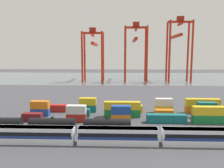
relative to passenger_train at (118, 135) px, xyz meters
The scene contains 31 objects.
ground_plane 63.93m from the passenger_train, 89.36° to the left, with size 420.00×420.00×0.00m, color #424247.
harbour_water 156.09m from the passenger_train, 89.74° to the left, with size 400.00×110.00×0.01m, color slate.
passenger_train is the anchor object (origin of this frame).
freight_tank_row 19.33m from the passenger_train, 156.48° to the left, with size 42.13×2.70×4.16m.
shipping_container_0 32.01m from the passenger_train, 147.65° to the left, with size 6.04×2.44×2.60m, color maroon.
shipping_container_1 21.57m from the passenger_train, 127.40° to the left, with size 6.04×2.44×2.60m, color #AD211C.
shipping_container_2 21.63m from the passenger_train, 127.40° to the left, with size 6.04×2.44×2.60m, color silver.
shipping_container_3 17.17m from the passenger_train, 87.16° to the left, with size 6.04×2.44×2.60m, color orange.
shipping_container_4 17.24m from the passenger_train, 87.16° to the left, with size 6.04×2.44×2.60m, color #1C4299.
shipping_container_5 22.64m from the passenger_train, 49.19° to the left, with size 12.10×2.44×2.60m, color #146066.
shipping_container_6 33.46m from the passenger_train, 30.80° to the left, with size 12.10×2.44×2.60m, color #197538.
shipping_container_7 33.49m from the passenger_train, 30.80° to the left, with size 12.10×2.44×2.60m, color gold.
shipping_container_10 35.37m from the passenger_train, 139.10° to the left, with size 6.04×2.44×2.60m, color #1C4299.
shipping_container_11 35.40m from the passenger_train, 139.10° to the left, with size 6.04×2.44×2.60m, color orange.
shipping_container_12 26.43m from the passenger_train, 118.80° to the left, with size 6.04×2.44×2.60m, color #146066.
shipping_container_13 23.20m from the passenger_train, 86.87° to the left, with size 12.10×2.44×2.60m, color #197538.
shipping_container_14 23.25m from the passenger_train, 86.87° to the left, with size 12.10×2.44×2.60m, color gold.
shipping_container_15 27.74m from the passenger_train, 56.61° to the left, with size 6.04×2.44×2.60m, color orange.
shipping_container_16 37.32m from the passenger_train, 38.35° to the left, with size 6.04×2.44×2.60m, color #1C4299.
shipping_container_17 37.35m from the passenger_train, 38.35° to the left, with size 6.04×2.44×2.60m, color #146066.
shipping_container_18 38.43m from the passenger_train, 130.59° to the left, with size 12.10×2.44×2.60m, color #AD211C.
shipping_container_19 31.27m from the passenger_train, 111.05° to the left, with size 6.04×2.44×2.60m, color #146066.
shipping_container_20 31.31m from the passenger_train, 111.05° to the left, with size 6.04×2.44×2.60m, color gold.
shipping_container_21 29.30m from the passenger_train, 85.02° to the left, with size 12.10×2.44×2.60m, color gold.
shipping_container_22 33.44m from the passenger_train, 60.79° to the left, with size 6.04×2.44×2.60m, color gold.
shipping_container_23 33.47m from the passenger_train, 60.79° to the left, with size 6.04×2.44×2.60m, color silver.
shipping_container_24 41.92m from the passenger_train, 44.12° to the left, with size 12.10×2.44×2.60m, color orange.
shipping_container_25 41.94m from the passenger_train, 44.12° to the left, with size 12.10×2.44×2.60m, color gold.
gantry_crane_west 129.63m from the passenger_train, 99.34° to the left, with size 16.60×35.92×41.50m.
gantry_crane_central 129.07m from the passenger_train, 84.39° to the left, with size 17.81×36.09×45.52m.
gantry_crane_east 136.25m from the passenger_train, 70.08° to the left, with size 18.11×34.33×49.51m.
Camera 1 is at (-0.18, -73.47, 20.66)m, focal length 35.50 mm.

